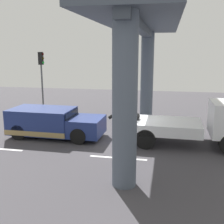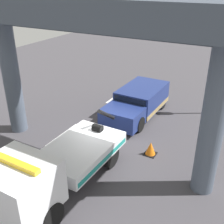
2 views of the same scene
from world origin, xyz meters
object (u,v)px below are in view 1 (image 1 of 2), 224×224
object	(u,v)px
tow_truck_white	(202,123)
towed_van_green	(52,123)
traffic_cone_orange	(123,124)
traffic_light_near	(42,70)

from	to	relation	value
tow_truck_white	towed_van_green	bearing A→B (deg)	179.90
towed_van_green	traffic_cone_orange	xyz separation A→B (m)	(3.65, 2.28, -0.47)
towed_van_green	traffic_cone_orange	size ratio (longest dim) A/B	8.00
towed_van_green	traffic_light_near	xyz separation A→B (m)	(-2.78, 4.83, 2.61)
traffic_light_near	traffic_cone_orange	bearing A→B (deg)	-21.61
towed_van_green	tow_truck_white	bearing A→B (deg)	-0.10
tow_truck_white	traffic_cone_orange	distance (m)	5.01
towed_van_green	traffic_light_near	distance (m)	6.15
towed_van_green	traffic_cone_orange	distance (m)	4.33
tow_truck_white	traffic_light_near	xyz separation A→B (m)	(-10.80, 4.84, 2.19)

